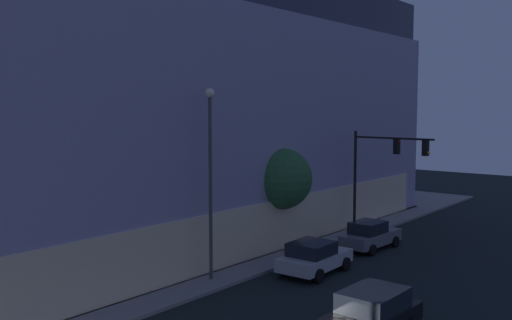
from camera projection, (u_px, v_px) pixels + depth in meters
modern_building at (101, 109)px, 40.35m from camera, size 37.91×31.90×16.10m
traffic_light_far_corner at (383, 161)px, 34.53m from camera, size 0.62×5.39×6.46m
street_lamp_sidewalk at (210, 162)px, 25.53m from camera, size 0.44×0.44×8.76m
sidewalk_tree at (282, 179)px, 31.45m from camera, size 3.44×3.44×5.67m
car_black at (370, 314)px, 19.54m from camera, size 4.53×2.29×1.68m
car_silver at (314, 257)px, 27.36m from camera, size 4.18×2.32×1.59m
car_grey at (370, 235)px, 32.15m from camera, size 4.27×2.09×1.62m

